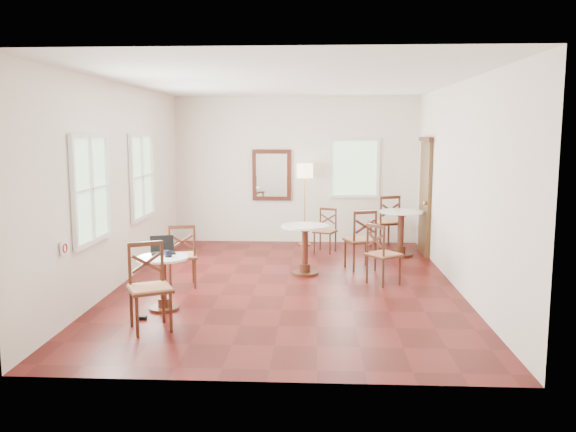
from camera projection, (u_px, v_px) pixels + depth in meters
The scene contains 17 objects.
ground at pixel (287, 284), 8.83m from camera, with size 7.00×7.00×0.00m, color #4F100D.
room_shell at pixel (284, 158), 8.84m from camera, with size 5.02×7.02×3.01m.
cafe_table_near at pixel (163, 277), 7.51m from camera, with size 0.66×0.66×0.70m.
cafe_table_mid at pixel (305, 244), 9.38m from camera, with size 0.76×0.76×0.81m.
cafe_table_back at pixel (401, 228), 10.83m from camera, with size 0.80×0.80×0.84m.
chair_near_a at pixel (182, 256), 8.64m from camera, with size 0.54×0.54×0.95m.
chair_near_b at pixel (150, 287), 6.76m from camera, with size 0.63×0.63×1.01m.
chair_mid_a at pixel (361, 240), 9.74m from camera, with size 0.59×0.59×1.01m.
chair_mid_b at pixel (382, 254), 8.79m from camera, with size 0.60×0.60×0.92m.
chair_back_a at pixel (385, 222), 11.49m from camera, with size 0.64×0.64×1.06m.
chair_back_b at pixel (326, 231), 11.16m from camera, with size 0.50×0.50×0.84m.
floor_lamp at pixel (305, 176), 11.74m from camera, with size 0.32×0.32×1.66m.
laptop at pixel (163, 249), 7.70m from camera, with size 0.38×0.35×0.22m.
mouse at pixel (168, 256), 7.44m from camera, with size 0.10×0.06×0.04m, color black.
navy_mug at pixel (167, 254), 7.46m from camera, with size 0.10×0.07×0.08m.
water_glass at pixel (163, 254), 7.44m from camera, with size 0.05×0.05×0.09m, color white.
power_adapter at pixel (142, 318), 7.17m from camera, with size 0.11×0.07×0.04m, color black.
Camera 1 is at (0.46, -8.59, 2.27)m, focal length 36.52 mm.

